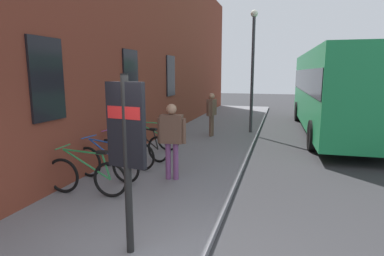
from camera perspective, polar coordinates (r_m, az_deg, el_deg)
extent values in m
plane|color=#2D2D30|center=(9.46, 16.14, -5.92)|extent=(60.00, 60.00, 0.00)
cube|color=slate|center=(11.69, 2.58, -2.22)|extent=(24.00, 3.50, 0.12)
cube|color=brown|center=(13.04, -5.32, 14.51)|extent=(22.00, 0.60, 7.13)
cube|color=black|center=(6.73, -24.75, 7.97)|extent=(0.90, 0.06, 1.60)
cube|color=black|center=(9.67, -11.04, 9.04)|extent=(0.90, 0.06, 1.60)
cube|color=black|center=(12.88, -3.89, 9.39)|extent=(0.90, 0.06, 1.60)
torus|color=black|center=(6.94, -22.33, -7.98)|extent=(0.10, 0.72, 0.72)
torus|color=black|center=(6.40, -14.55, -9.02)|extent=(0.10, 0.72, 0.72)
cylinder|color=#267F3F|center=(6.56, -18.55, -6.24)|extent=(0.09, 1.02, 0.58)
cylinder|color=#267F3F|center=(6.54, -19.23, -4.07)|extent=(0.08, 0.85, 0.09)
cylinder|color=#267F3F|center=(6.36, -15.25, -6.82)|extent=(0.05, 0.19, 0.51)
cube|color=black|center=(6.32, -15.97, -4.23)|extent=(0.11, 0.20, 0.06)
cylinder|color=#267F3F|center=(6.76, -22.32, -3.17)|extent=(0.48, 0.05, 0.02)
torus|color=black|center=(7.77, -18.19, -5.83)|extent=(0.17, 0.72, 0.72)
torus|color=black|center=(7.11, -11.90, -6.98)|extent=(0.17, 0.72, 0.72)
cylinder|color=#1E4CA5|center=(7.34, -15.13, -4.36)|extent=(0.19, 1.01, 0.58)
cylinder|color=#1E4CA5|center=(7.33, -15.67, -2.39)|extent=(0.16, 0.85, 0.09)
cylinder|color=#1E4CA5|center=(7.09, -12.46, -4.96)|extent=(0.06, 0.19, 0.51)
cube|color=black|center=(7.07, -13.04, -2.61)|extent=(0.13, 0.21, 0.06)
cylinder|color=#1E4CA5|center=(7.60, -18.15, -1.52)|extent=(0.48, 0.10, 0.02)
torus|color=black|center=(8.53, -15.11, -4.28)|extent=(0.14, 0.72, 0.72)
torus|color=black|center=(7.95, -9.05, -5.09)|extent=(0.14, 0.72, 0.72)
cylinder|color=#8C338C|center=(8.15, -12.11, -2.83)|extent=(0.15, 1.02, 0.58)
cylinder|color=#8C338C|center=(8.14, -12.61, -1.06)|extent=(0.13, 0.85, 0.09)
cylinder|color=#8C338C|center=(7.92, -9.56, -3.28)|extent=(0.06, 0.19, 0.51)
cube|color=black|center=(7.90, -10.08, -1.19)|extent=(0.12, 0.21, 0.06)
cylinder|color=#8C338C|center=(8.37, -15.02, -0.33)|extent=(0.48, 0.08, 0.02)
torus|color=black|center=(9.29, -11.15, -2.95)|extent=(0.28, 0.70, 0.72)
torus|color=black|center=(8.60, -6.16, -3.86)|extent=(0.28, 0.70, 0.72)
cylinder|color=black|center=(8.86, -8.68, -1.68)|extent=(0.34, 0.98, 0.58)
cylinder|color=black|center=(8.87, -9.08, -0.04)|extent=(0.29, 0.82, 0.09)
cylinder|color=black|center=(8.59, -6.57, -2.17)|extent=(0.09, 0.19, 0.51)
cube|color=black|center=(8.58, -6.99, -0.22)|extent=(0.16, 0.22, 0.06)
cylinder|color=black|center=(9.14, -11.05, 0.68)|extent=(0.46, 0.17, 0.02)
torus|color=black|center=(10.00, -10.22, -2.00)|extent=(0.24, 0.71, 0.72)
torus|color=black|center=(9.84, -4.22, -2.06)|extent=(0.24, 0.71, 0.72)
cylinder|color=#267F3F|center=(9.85, -7.13, -0.47)|extent=(0.29, 0.99, 0.58)
cylinder|color=#267F3F|center=(9.82, -7.60, 0.97)|extent=(0.25, 0.83, 0.09)
cylinder|color=#267F3F|center=(9.80, -4.67, -0.63)|extent=(0.08, 0.19, 0.51)
cube|color=black|center=(9.76, -5.13, 1.05)|extent=(0.15, 0.22, 0.06)
cylinder|color=#267F3F|center=(9.88, -10.04, 1.40)|extent=(0.47, 0.14, 0.02)
cylinder|color=black|center=(4.21, -11.59, -6.92)|extent=(0.10, 0.10, 2.40)
cube|color=black|center=(4.09, -11.86, 0.48)|extent=(0.16, 0.56, 1.10)
cube|color=red|center=(4.07, -11.94, 2.77)|extent=(0.17, 0.50, 0.16)
cube|color=#1E8C4C|center=(14.38, 24.57, 6.38)|extent=(10.57, 2.81, 3.00)
cube|color=black|center=(14.37, 24.68, 7.81)|extent=(10.36, 2.85, 0.90)
cylinder|color=black|center=(11.05, 20.95, -1.27)|extent=(1.01, 0.28, 1.00)
cylinder|color=black|center=(18.01, 26.18, 2.49)|extent=(1.01, 0.28, 1.00)
cylinder|color=black|center=(17.67, 18.54, 2.87)|extent=(1.01, 0.28, 1.00)
cylinder|color=brown|center=(12.01, 3.39, 0.36)|extent=(0.12, 0.12, 0.81)
cylinder|color=brown|center=(12.17, 3.68, 0.48)|extent=(0.12, 0.12, 0.81)
cube|color=brown|center=(11.99, 3.57, 3.76)|extent=(0.50, 0.30, 0.61)
sphere|color=tan|center=(11.96, 3.59, 5.78)|extent=(0.22, 0.22, 0.22)
cylinder|color=brown|center=(11.75, 3.10, 3.44)|extent=(0.09, 0.09, 0.54)
cylinder|color=brown|center=(12.25, 4.02, 3.70)|extent=(0.09, 0.09, 0.54)
cylinder|color=#723F72|center=(7.20, -2.95, -6.03)|extent=(0.12, 0.12, 0.85)
cylinder|color=#723F72|center=(7.24, -4.33, -5.95)|extent=(0.12, 0.12, 0.85)
cube|color=brown|center=(7.05, -3.71, -0.17)|extent=(0.30, 0.52, 0.64)
sphere|color=tan|center=(6.99, -3.75, 3.43)|extent=(0.23, 0.23, 0.23)
cylinder|color=brown|center=(7.00, -1.49, -0.57)|extent=(0.10, 0.10, 0.57)
cylinder|color=brown|center=(7.13, -5.88, -0.42)|extent=(0.10, 0.10, 0.57)
cylinder|color=#333338|center=(12.93, 10.85, 9.18)|extent=(0.12, 0.12, 4.53)
sphere|color=silver|center=(13.12, 11.21, 19.65)|extent=(0.28, 0.28, 0.28)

